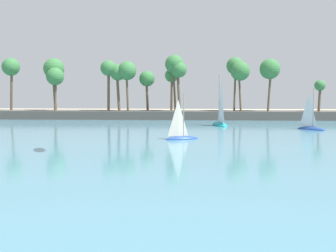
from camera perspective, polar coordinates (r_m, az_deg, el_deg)
The scene contains 5 objects.
sea at distance 70.32m, azimuth 0.81°, elevation -0.12°, with size 220.00×115.49×0.06m, color teal.
palm_headland at distance 87.75m, azimuth -0.53°, elevation 3.94°, with size 81.95×6.48×13.10m.
sailboat_near_shore at distance 52.71m, azimuth 1.77°, elevation -1.19°, with size 4.38×2.68×6.10m.
sailboat_mid_bay at distance 73.02m, azimuth 6.92°, elevation 0.71°, with size 3.21×6.65×9.27m.
sailboat_far_left at distance 68.80m, azimuth 18.48°, elevation 0.06°, with size 4.24×4.57×6.97m.
Camera 1 is at (2.85, -4.08, 6.25)m, focal length 45.82 mm.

